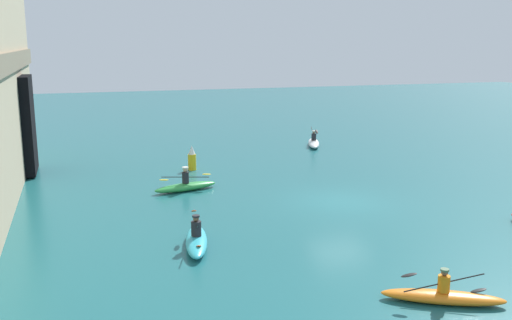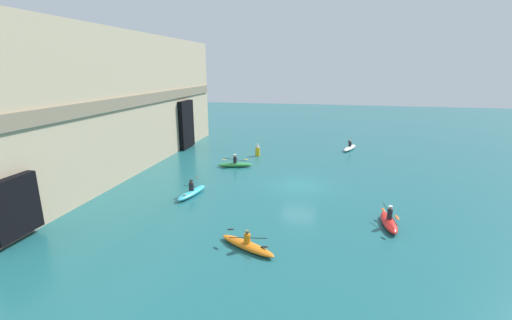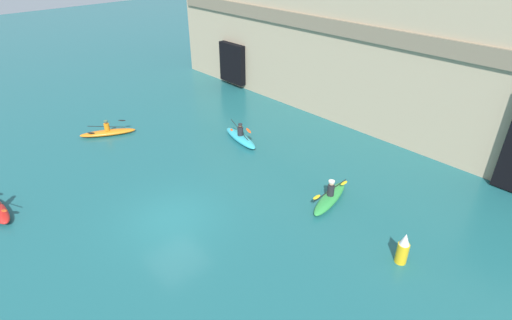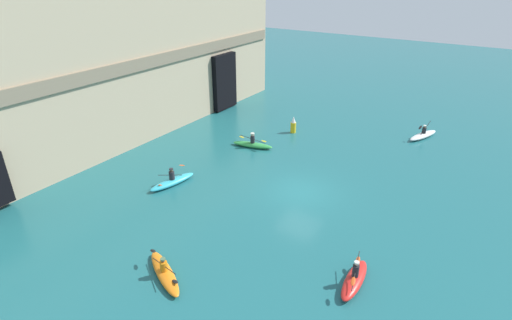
% 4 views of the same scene
% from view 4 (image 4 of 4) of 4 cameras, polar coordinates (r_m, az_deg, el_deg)
% --- Properties ---
extents(ground_plane, '(120.00, 120.00, 0.00)m').
position_cam_4_polar(ground_plane, '(24.56, 6.42, -4.52)').
color(ground_plane, '#1E6066').
extents(cliff_bluff, '(35.28, 7.66, 11.47)m').
position_cam_4_polar(cliff_bluff, '(33.15, -20.99, 12.71)').
color(cliff_bluff, tan).
rests_on(cliff_bluff, ground).
extents(kayak_cyan, '(3.30, 1.36, 1.13)m').
position_cam_4_polar(kayak_cyan, '(25.59, -11.86, -2.98)').
color(kayak_cyan, '#33B2C6').
rests_on(kayak_cyan, ground).
extents(kayak_white, '(3.36, 1.86, 1.25)m').
position_cam_4_polar(kayak_white, '(34.60, 22.77, 3.31)').
color(kayak_white, white).
rests_on(kayak_white, ground).
extents(kayak_green, '(1.44, 3.21, 1.15)m').
position_cam_4_polar(kayak_green, '(30.21, -0.49, 2.26)').
color(kayak_green, green).
rests_on(kayak_green, ground).
extents(kayak_red, '(2.84, 0.89, 1.20)m').
position_cam_4_polar(kayak_red, '(18.44, 13.89, -16.19)').
color(kayak_red, red).
rests_on(kayak_red, ground).
extents(kayak_orange, '(2.13, 3.24, 0.98)m').
position_cam_4_polar(kayak_orange, '(18.77, -12.93, -15.37)').
color(kayak_orange, orange).
rests_on(kayak_orange, ground).
extents(marker_buoy, '(0.44, 0.44, 1.37)m').
position_cam_4_polar(marker_buoy, '(32.94, 5.35, 4.97)').
color(marker_buoy, yellow).
rests_on(marker_buoy, ground).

